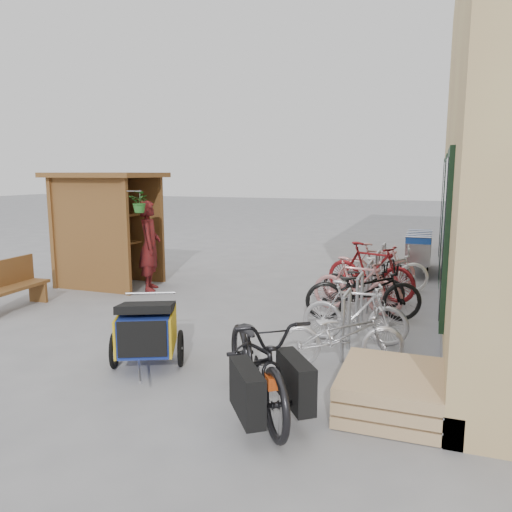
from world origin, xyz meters
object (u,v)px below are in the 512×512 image
(bike_2, at_px, (363,291))
(bike_7, at_px, (378,265))
(person_kiosk, at_px, (150,246))
(bike_6, at_px, (384,268))
(bench, at_px, (10,284))
(bike_4, at_px, (363,282))
(bike_0, at_px, (341,335))
(cargo_bike, at_px, (258,360))
(child_trailer, at_px, (147,329))
(shopping_carts, at_px, (419,248))
(kiosk, at_px, (104,213))
(bike_1, at_px, (355,312))
(pallet_stack, at_px, (391,391))
(bike_5, at_px, (370,271))
(bike_3, at_px, (357,285))

(bike_2, height_order, bike_7, bike_2)
(person_kiosk, distance_m, bike_6, 4.84)
(bench, xyz_separation_m, bike_2, (5.96, 1.44, 0.04))
(bike_4, distance_m, bike_6, 1.30)
(bike_0, bearing_deg, bench, 64.62)
(cargo_bike, xyz_separation_m, bike_7, (0.51, 6.19, -0.06))
(person_kiosk, bearing_deg, bench, 119.92)
(person_kiosk, bearing_deg, child_trailer, -173.40)
(shopping_carts, height_order, child_trailer, shopping_carts)
(bike_6, height_order, bike_7, bike_6)
(shopping_carts, bearing_deg, kiosk, -149.27)
(kiosk, xyz_separation_m, child_trailer, (3.31, -3.68, -1.07))
(bike_1, distance_m, bike_7, 3.82)
(pallet_stack, distance_m, bike_5, 4.65)
(bench, distance_m, child_trailer, 3.99)
(kiosk, xyz_separation_m, person_kiosk, (1.14, -0.06, -0.63))
(bike_0, bearing_deg, shopping_carts, -24.94)
(shopping_carts, xyz_separation_m, bike_6, (-0.61, -2.16, -0.13))
(bike_1, bearing_deg, person_kiosk, 66.40)
(bike_0, distance_m, bike_1, 0.94)
(bike_3, bearing_deg, bench, 118.21)
(shopping_carts, height_order, cargo_bike, cargo_bike)
(bike_0, distance_m, bike_6, 4.44)
(pallet_stack, bearing_deg, bike_2, 102.87)
(bike_1, distance_m, bike_2, 1.17)
(child_trailer, distance_m, cargo_bike, 1.81)
(shopping_carts, xyz_separation_m, bike_4, (-0.86, -3.44, -0.19))
(cargo_bike, xyz_separation_m, bike_5, (0.49, 5.01, 0.02))
(bike_0, height_order, bike_1, bike_1)
(child_trailer, bearing_deg, bike_3, 33.45)
(cargo_bike, bearing_deg, bike_2, 45.44)
(child_trailer, bearing_deg, bike_6, 41.37)
(bench, bearing_deg, bike_6, 28.47)
(child_trailer, bearing_deg, bike_5, 39.06)
(bike_2, height_order, bike_5, bike_5)
(shopping_carts, relative_size, bike_0, 1.45)
(child_trailer, relative_size, bike_7, 0.97)
(bench, height_order, bike_2, bike_2)
(bench, distance_m, bike_4, 6.32)
(child_trailer, relative_size, bike_0, 0.95)
(shopping_carts, height_order, person_kiosk, person_kiosk)
(kiosk, xyz_separation_m, bench, (-0.39, -2.20, -1.10))
(bike_0, bearing_deg, bike_5, -17.43)
(kiosk, relative_size, bench, 1.76)
(bike_0, bearing_deg, kiosk, 43.82)
(bike_6, bearing_deg, bike_5, 164.04)
(bench, distance_m, bike_5, 6.57)
(person_kiosk, distance_m, bike_5, 4.44)
(bike_1, relative_size, bike_3, 0.93)
(bike_5, height_order, bike_7, bike_5)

